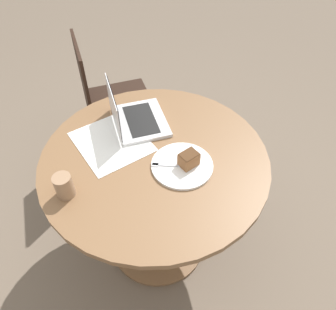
{
  "coord_description": "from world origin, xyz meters",
  "views": [
    {
      "loc": [
        -0.78,
        0.6,
        1.82
      ],
      "look_at": [
        -0.06,
        -0.03,
        0.8
      ],
      "focal_mm": 35.0,
      "sensor_mm": 36.0,
      "label": 1
    }
  ],
  "objects_px": {
    "coffee_glass": "(64,186)",
    "laptop": "(135,118)",
    "chair": "(109,102)",
    "plate": "(182,165)"
  },
  "relations": [
    {
      "from": "chair",
      "to": "coffee_glass",
      "type": "bearing_deg",
      "value": -19.57
    },
    {
      "from": "chair",
      "to": "laptop",
      "type": "bearing_deg",
      "value": 4.44
    },
    {
      "from": "chair",
      "to": "laptop",
      "type": "distance_m",
      "value": 0.66
    },
    {
      "from": "chair",
      "to": "laptop",
      "type": "height_order",
      "value": "laptop"
    },
    {
      "from": "plate",
      "to": "laptop",
      "type": "relative_size",
      "value": 0.73
    },
    {
      "from": "coffee_glass",
      "to": "laptop",
      "type": "relative_size",
      "value": 0.28
    },
    {
      "from": "plate",
      "to": "coffee_glass",
      "type": "bearing_deg",
      "value": 66.39
    },
    {
      "from": "chair",
      "to": "coffee_glass",
      "type": "xyz_separation_m",
      "value": [
        -0.72,
        0.64,
        0.33
      ]
    },
    {
      "from": "laptop",
      "to": "plate",
      "type": "bearing_deg",
      "value": 21.49
    },
    {
      "from": "chair",
      "to": "laptop",
      "type": "xyz_separation_m",
      "value": [
        -0.56,
        0.18,
        0.31
      ]
    }
  ]
}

